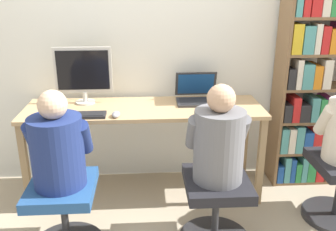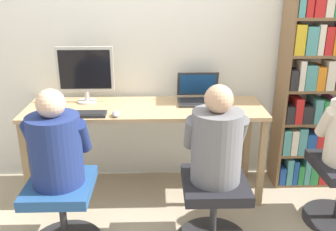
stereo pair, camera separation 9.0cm
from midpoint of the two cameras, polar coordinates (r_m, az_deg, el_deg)
name	(u,v)px [view 2 (the right image)]	position (r m, az deg, el deg)	size (l,w,h in m)	color
ground_plane	(146,209)	(3.07, -2.52, -14.08)	(14.00, 14.00, 0.00)	tan
wall_back	(145,33)	(3.20, -2.74, 12.42)	(10.00, 0.05, 2.60)	silver
desk	(145,117)	(3.01, -2.65, -0.25)	(1.89, 0.56, 0.77)	tan
desktop_monitor	(85,73)	(3.10, -11.68, 6.36)	(0.46, 0.16, 0.46)	beige
laptop	(199,96)	(3.11, 5.52, 2.96)	(0.35, 0.31, 0.23)	#2D2D30
keyboard	(79,114)	(2.85, -12.57, 0.21)	(0.41, 0.13, 0.03)	#232326
computer_mouse_by_keyboard	(116,114)	(2.79, -7.01, 0.27)	(0.06, 0.11, 0.04)	#99999E
office_chair_left	(62,210)	(2.63, -14.82, -13.75)	(0.49, 0.49, 0.49)	#262628
office_chair_right	(214,207)	(2.60, 7.98, -13.63)	(0.49, 0.49, 0.49)	#262628
person_at_monitor	(55,145)	(2.41, -15.77, -4.34)	(0.40, 0.33, 0.62)	navy
person_at_laptop	(217,141)	(2.38, 8.50, -3.90)	(0.40, 0.33, 0.64)	slate
bookshelf	(316,91)	(3.36, 22.36, 3.52)	(0.74, 0.28, 1.74)	brown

